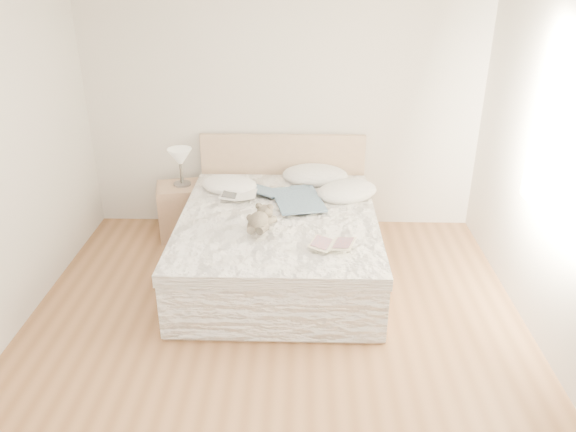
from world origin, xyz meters
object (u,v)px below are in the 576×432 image
Objects in this scene: bed at (279,240)px; childrens_book at (332,244)px; teddy_bear at (259,228)px; table_lamp at (180,159)px; photo_book at (239,196)px; nightstand at (181,211)px.

childrens_book is (0.45, -0.67, 0.32)m from bed.
teddy_bear is at bearing 176.44° from childrens_book.
bed reaches higher than table_lamp.
teddy_bear reaches higher than photo_book.
bed is 0.58m from teddy_bear.
teddy_bear is (0.24, -0.71, 0.02)m from photo_book.
nightstand is 0.55m from table_lamp.
bed is 1.23m from nightstand.
nightstand is 1.65× the size of childrens_book.
photo_book is 1.09× the size of teddy_bear.
bed is 1.33m from table_lamp.
bed is at bearing 141.60° from childrens_book.
nightstand is 2.03m from childrens_book.
table_lamp is 1.10× the size of photo_book.
table_lamp is at bearing 135.36° from teddy_bear.
table_lamp is 1.20× the size of teddy_bear.
childrens_book is (0.83, -0.95, 0.00)m from photo_book.
photo_book reaches higher than nightstand.
bed reaches higher than photo_book.
nightstand is 1.47m from teddy_bear.
table_lamp reaches higher than nightstand.
table_lamp is 1.44m from teddy_bear.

